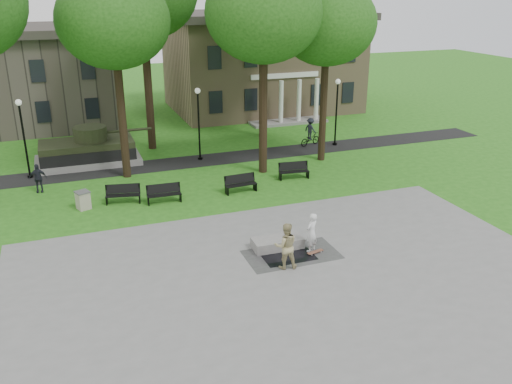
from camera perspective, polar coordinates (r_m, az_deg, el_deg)
ground at (r=25.01m, az=0.18°, el=-4.68°), size 120.00×120.00×0.00m
plaza at (r=20.95m, az=5.02°, el=-10.21°), size 22.00×16.00×0.02m
footpath at (r=35.72m, az=-6.55°, el=3.22°), size 44.00×2.60×0.01m
building_right at (r=50.80m, az=0.56°, el=13.68°), size 17.00×12.00×8.60m
building_left at (r=48.27m, az=-24.13°, el=10.61°), size 15.00×10.00×7.20m
tree_1 at (r=31.85m, az=-14.78°, el=16.97°), size 6.20×6.20×11.63m
tree_2 at (r=31.76m, az=0.81°, el=18.27°), size 6.60×6.60×12.16m
tree_3 at (r=34.55m, az=7.49°, el=17.13°), size 6.00×6.00×11.19m
tree_5 at (r=40.28m, az=0.72°, el=19.35°), size 6.40×6.40×12.44m
lamp_left at (r=34.44m, az=-23.30°, el=5.78°), size 0.36×0.36×4.73m
lamp_mid at (r=35.38m, az=-6.06°, el=7.75°), size 0.36×0.36×4.73m
lamp_right at (r=38.97m, az=8.49°, el=8.87°), size 0.36×0.36×4.73m
tank_monument at (r=36.54m, az=-17.27°, el=4.20°), size 7.45×3.40×2.40m
puddle at (r=23.16m, az=3.53°, el=-6.88°), size 2.20×1.20×0.00m
concrete_block at (r=23.86m, az=2.27°, el=-5.37°), size 2.22×1.05×0.45m
skateboard at (r=23.60m, az=6.27°, el=-6.33°), size 0.81×0.38×0.07m
skateboarder at (r=23.39m, az=5.88°, el=-4.26°), size 0.76×0.68×1.76m
friend_watching at (r=21.93m, az=3.15°, el=-5.67°), size 1.10×0.94×1.97m
pedestrian_walker at (r=32.31m, az=-21.98°, el=1.36°), size 0.99×0.48×1.63m
cyclist at (r=39.10m, az=5.73°, el=6.07°), size 1.88×1.20×2.00m
park_bench_0 at (r=29.43m, az=-13.86°, el=-0.15°), size 1.85×0.87×1.00m
park_bench_1 at (r=29.05m, az=-9.68°, el=-0.10°), size 1.82×0.59×1.00m
park_bench_2 at (r=30.09m, az=-1.65°, el=0.95°), size 1.83×0.64×1.00m
park_bench_3 at (r=32.27m, az=3.97°, el=2.32°), size 1.84×0.73×1.00m
trash_bin at (r=29.19m, az=-17.74°, el=-0.81°), size 0.85×0.85×0.96m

